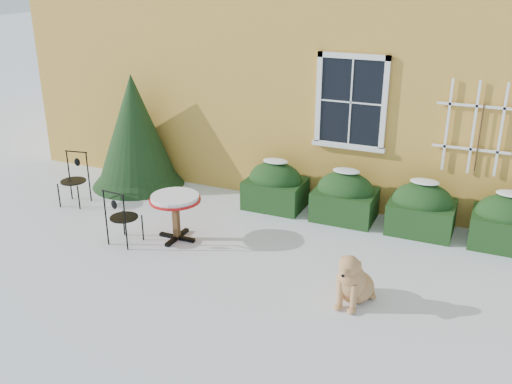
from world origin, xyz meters
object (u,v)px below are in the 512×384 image
at_px(bistro_table, 175,203).
at_px(patio_chair_near, 122,216).
at_px(patio_chair_far, 74,179).
at_px(evergreen_shrub, 136,141).
at_px(dog, 353,282).

xyz_separation_m(bistro_table, patio_chair_near, (-0.69, -0.47, -0.17)).
bearing_deg(bistro_table, patio_chair_far, 167.65).
relative_size(evergreen_shrub, patio_chair_near, 2.39).
bearing_deg(bistro_table, evergreen_shrub, 137.40).
bearing_deg(dog, patio_chair_far, 172.99).
bearing_deg(evergreen_shrub, bistro_table, -42.60).
bearing_deg(patio_chair_near, evergreen_shrub, -56.10).
xyz_separation_m(patio_chair_near, dog, (3.77, -0.23, -0.15)).
bearing_deg(patio_chair_far, bistro_table, -21.74).
distance_m(patio_chair_near, dog, 3.78).
xyz_separation_m(patio_chair_near, patio_chair_far, (-1.81, 1.02, 0.02)).
height_order(evergreen_shrub, patio_chair_far, evergreen_shrub).
bearing_deg(evergreen_shrub, patio_chair_far, -110.06).
bearing_deg(dog, bistro_table, 172.73).
relative_size(evergreen_shrub, bistro_table, 2.72).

